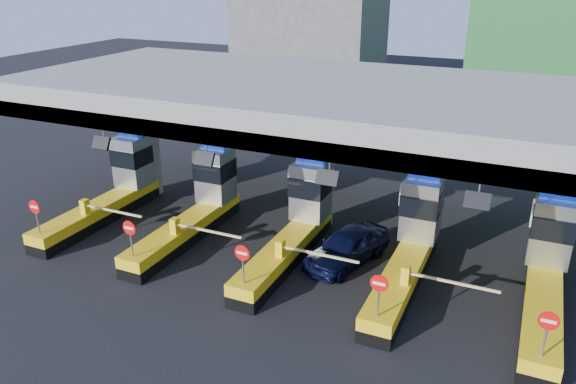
% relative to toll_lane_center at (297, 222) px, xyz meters
% --- Properties ---
extents(ground, '(120.00, 120.00, 0.00)m').
position_rel_toll_lane_center_xyz_m(ground, '(-0.00, -0.28, -1.40)').
color(ground, black).
rests_on(ground, ground).
extents(toll_canopy, '(28.00, 12.09, 7.00)m').
position_rel_toll_lane_center_xyz_m(toll_canopy, '(-0.00, 2.59, 4.74)').
color(toll_canopy, slate).
rests_on(toll_canopy, ground).
extents(toll_lane_far_left, '(4.43, 8.00, 4.16)m').
position_rel_toll_lane_center_xyz_m(toll_lane_far_left, '(-10.00, 0.00, 0.00)').
color(toll_lane_far_left, black).
rests_on(toll_lane_far_left, ground).
extents(toll_lane_left, '(4.43, 8.00, 4.16)m').
position_rel_toll_lane_center_xyz_m(toll_lane_left, '(-5.00, 0.00, 0.00)').
color(toll_lane_left, black).
rests_on(toll_lane_left, ground).
extents(toll_lane_center, '(4.43, 8.00, 4.16)m').
position_rel_toll_lane_center_xyz_m(toll_lane_center, '(0.00, 0.00, 0.00)').
color(toll_lane_center, black).
rests_on(toll_lane_center, ground).
extents(toll_lane_right, '(4.43, 8.00, 4.16)m').
position_rel_toll_lane_center_xyz_m(toll_lane_right, '(5.00, 0.00, 0.00)').
color(toll_lane_right, black).
rests_on(toll_lane_right, ground).
extents(toll_lane_far_right, '(4.43, 8.00, 4.16)m').
position_rel_toll_lane_center_xyz_m(toll_lane_far_right, '(10.00, 0.00, 0.00)').
color(toll_lane_far_right, black).
rests_on(toll_lane_far_right, ground).
extents(van, '(3.03, 4.77, 1.51)m').
position_rel_toll_lane_center_xyz_m(van, '(2.38, -0.18, -0.64)').
color(van, black).
rests_on(van, ground).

